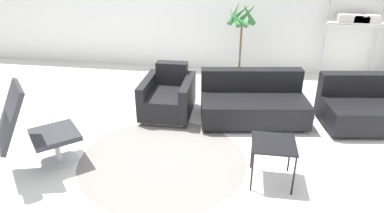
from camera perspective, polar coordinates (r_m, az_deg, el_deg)
The scene contains 10 objects.
ground_plane at distance 4.49m, azimuth -2.57°, elevation -6.38°, with size 12.00×12.00×0.00m, color silver.
wall_back at distance 7.02m, azimuth 2.54°, elevation 17.36°, with size 12.00×0.09×2.80m.
round_rug at distance 4.21m, azimuth -4.95°, elevation -8.78°, with size 2.01×2.01×0.01m.
lounge_chair at distance 4.12m, azimuth -26.49°, elevation -1.97°, with size 1.00×0.97×1.13m.
armchair_red at distance 5.20m, azimuth -3.98°, elevation 1.53°, with size 0.73×0.91×0.72m.
couch_low at distance 5.09m, azimuth 10.07°, elevation 0.48°, with size 1.61×1.04×0.70m.
couch_second at distance 5.44m, azimuth 26.94°, elevation -0.35°, with size 1.31×1.00×0.70m.
side_table at distance 3.73m, azimuth 13.44°, elevation -6.52°, with size 0.46×0.46×0.48m.
potted_plant at distance 6.44m, azimuth 8.05°, elevation 10.39°, with size 0.55×0.56×1.49m.
shelf_unit at distance 7.04m, azimuth 25.89°, elevation 12.76°, with size 0.99×0.28×1.79m.
Camera 1 is at (0.80, -3.75, 2.34)m, focal length 32.00 mm.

